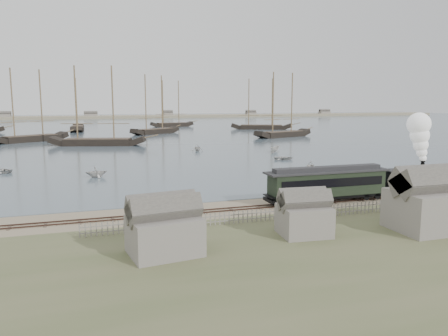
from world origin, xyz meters
name	(u,v)px	position (x,y,z in m)	size (l,w,h in m)	color
ground	(234,205)	(0.00, 0.00, 0.00)	(600.00, 600.00, 0.00)	tan
harbor_water	(116,125)	(0.00, 170.00, 0.03)	(600.00, 336.00, 0.06)	#445561
rail_track	(241,209)	(0.00, -2.00, 0.04)	(120.00, 1.80, 0.16)	#3D2821
picket_fence_west	(192,228)	(-6.50, -7.00, 0.00)	(19.00, 0.10, 1.20)	gray
picket_fence_east	(375,212)	(12.50, -7.50, 0.00)	(15.00, 0.10, 1.20)	gray
shed_left	(165,254)	(-10.00, -13.00, 0.00)	(5.00, 4.00, 4.10)	gray
shed_mid	(304,235)	(2.00, -12.00, 0.00)	(4.00, 3.50, 3.60)	gray
shed_right	(426,230)	(13.00, -14.00, 0.00)	(6.00, 5.00, 5.10)	gray
far_spit	(107,118)	(0.00, 250.00, 0.00)	(500.00, 20.00, 1.80)	tan
locomotive	(418,159)	(22.40, -2.00, 4.38)	(7.62, 2.84, 9.50)	black
passenger_coach	(327,183)	(10.23, -2.00, 2.21)	(14.43, 2.78, 3.50)	black
beached_dinghy	(164,206)	(-7.77, -0.13, 0.44)	(4.27, 3.05, 0.88)	beige
rowboat_1	(96,172)	(-13.74, 22.44, 0.86)	(3.04, 2.62, 1.60)	beige
rowboat_2	(287,173)	(13.02, 13.64, 0.70)	(3.31, 1.25, 1.28)	beige
rowboat_3	(284,158)	(20.97, 31.39, 0.44)	(3.65, 2.60, 0.76)	beige
rowboat_4	(311,166)	(19.41, 18.18, 0.84)	(2.96, 2.56, 1.56)	beige
rowboat_5	(275,149)	(24.54, 43.28, 0.73)	(3.46, 1.30, 1.34)	beige
rowboat_7	(197,148)	(8.96, 50.78, 0.84)	(2.98, 2.57, 1.57)	beige
schooner_1	(29,105)	(-29.13, 87.45, 10.06)	(20.98, 4.84, 20.00)	black
schooner_2	(96,106)	(-11.83, 70.88, 10.06)	(23.69, 5.47, 20.00)	black
schooner_3	(155,104)	(8.33, 105.62, 10.06)	(19.70, 4.55, 20.00)	black
schooner_4	(284,105)	(44.15, 80.17, 10.06)	(20.73, 4.78, 20.00)	black
schooner_5	(262,104)	(52.24, 116.81, 10.06)	(23.90, 5.52, 20.00)	black
schooner_7	(76,104)	(-17.24, 129.86, 10.06)	(21.36, 4.93, 20.00)	black
schooner_8	(172,104)	(21.84, 144.84, 10.06)	(18.73, 4.32, 20.00)	black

